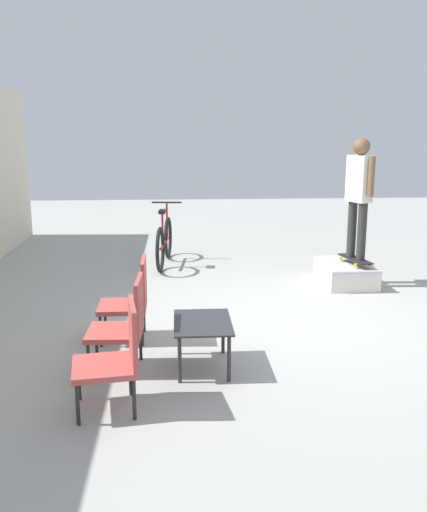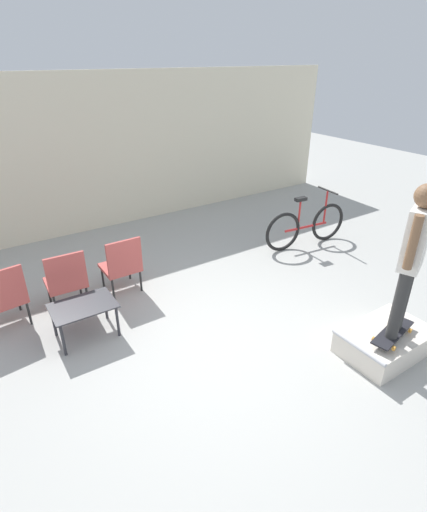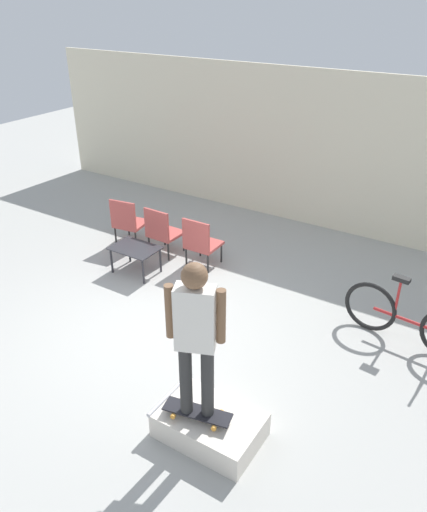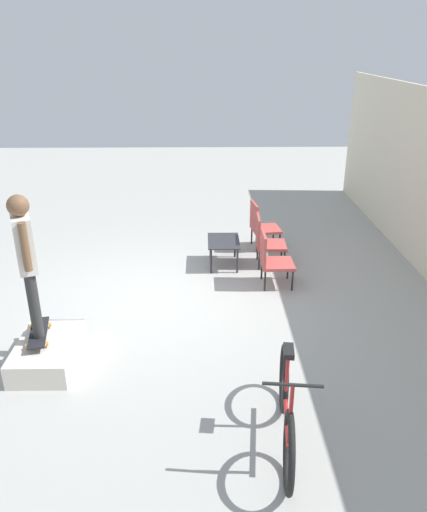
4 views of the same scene
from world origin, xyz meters
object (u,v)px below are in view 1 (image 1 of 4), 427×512
skateboard_on_ramp (355,259)px  patio_chair_center (125,322)px  patio_chair_left (116,354)px  skate_ramp_box (346,273)px  coffee_table (203,328)px  patio_chair_right (131,297)px  person_skater (359,188)px  bicycle (164,242)px

skateboard_on_ramp → patio_chair_center: patio_chair_center is taller
patio_chair_left → patio_chair_center: size_ratio=1.00×
skate_ramp_box → patio_chair_left: patio_chair_left is taller
coffee_table → patio_chair_left: patio_chair_left is taller
skate_ramp_box → patio_chair_right: size_ratio=1.22×
skateboard_on_ramp → skate_ramp_box: bearing=41.0°
person_skater → coffee_table: bearing=117.5°
patio_chair_left → person_skater: bearing=131.1°
skate_ramp_box → skateboard_on_ramp: bearing=-127.5°
skate_ramp_box → person_skater: 1.29m
person_skater → bicycle: (1.45, 2.84, -1.04)m
skate_ramp_box → skateboard_on_ramp: (-0.08, -0.11, 0.23)m
skateboard_on_ramp → patio_chair_right: (-2.04, 3.13, 0.09)m
skateboard_on_ramp → person_skater: (0.00, 0.00, 1.05)m
person_skater → coffee_table: (-2.85, 2.39, -1.03)m
patio_chair_left → patio_chair_right: bearing=171.8°
coffee_table → patio_chair_left: (-0.80, 0.74, 0.08)m
bicycle → patio_chair_center: bearing=-177.7°
coffee_table → bicycle: bicycle is taller
skateboard_on_ramp → person_skater: person_skater is taller
coffee_table → patio_chair_center: 0.75m
skate_ramp_box → patio_chair_left: 4.81m
skate_ramp_box → patio_chair_center: size_ratio=1.22×
person_skater → patio_chair_right: person_skater is taller
skate_ramp_box → patio_chair_left: (-3.72, 3.03, 0.33)m
skateboard_on_ramp → patio_chair_left: 4.81m
skate_ramp_box → person_skater: size_ratio=0.63×
person_skater → patio_chair_right: bearing=100.6°
skate_ramp_box → skateboard_on_ramp: size_ratio=1.47×
patio_chair_center → skateboard_on_ramp: bearing=134.2°
skate_ramp_box → coffee_table: (-2.93, 2.28, 0.25)m
patio_chair_left → patio_chair_right: (1.61, -0.00, 0.00)m
patio_chair_left → patio_chair_right: same height
skate_ramp_box → coffee_table: 3.72m
skateboard_on_ramp → bicycle: 3.19m
skateboard_on_ramp → patio_chair_center: (-2.85, 3.13, 0.09)m
patio_chair_center → bicycle: (4.30, -0.29, -0.09)m
skate_ramp_box → bicycle: bearing=63.4°
coffee_table → patio_chair_center: patio_chair_center is taller
skate_ramp_box → skateboard_on_ramp: 0.27m
patio_chair_center → skate_ramp_box: bearing=136.0°
skateboard_on_ramp → coffee_table: bearing=128.4°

